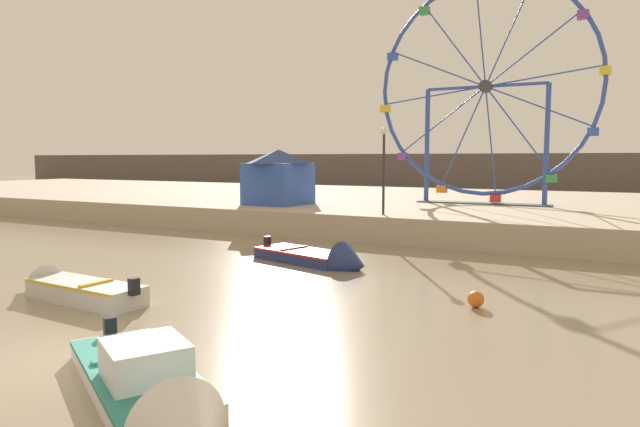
# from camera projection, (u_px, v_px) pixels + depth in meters

# --- Properties ---
(ground_plane) EXTENTS (240.00, 240.00, 0.00)m
(ground_plane) POSITION_uv_depth(u_px,v_px,m) (54.00, 361.00, 10.89)
(ground_plane) COLOR gray
(quay_promenade) EXTENTS (110.00, 25.99, 1.27)m
(quay_promenade) POSITION_uv_depth(u_px,v_px,m) (452.00, 208.00, 36.91)
(quay_promenade) COLOR #B7A88E
(quay_promenade) RESTS_ON ground_plane
(distant_town_skyline) EXTENTS (140.00, 3.00, 4.40)m
(distant_town_skyline) POSITION_uv_depth(u_px,v_px,m) (508.00, 176.00, 55.34)
(distant_town_skyline) COLOR #564C47
(distant_town_skyline) RESTS_ON ground_plane
(motorboat_navy_blue) EXTENTS (5.24, 2.86, 1.50)m
(motorboat_navy_blue) POSITION_uv_depth(u_px,v_px,m) (323.00, 259.00, 20.68)
(motorboat_navy_blue) COLOR navy
(motorboat_navy_blue) RESTS_ON ground_plane
(motorboat_white_red_stripe) EXTENTS (5.45, 4.04, 1.51)m
(motorboat_white_red_stripe) POSITION_uv_depth(u_px,v_px,m) (156.00, 397.00, 8.63)
(motorboat_white_red_stripe) COLOR silver
(motorboat_white_red_stripe) RESTS_ON ground_plane
(motorboat_pale_grey) EXTENTS (4.95, 1.45, 1.17)m
(motorboat_pale_grey) POSITION_uv_depth(u_px,v_px,m) (69.00, 288.00, 15.75)
(motorboat_pale_grey) COLOR silver
(motorboat_pale_grey) RESTS_ON ground_plane
(ferris_wheel_blue_frame) EXTENTS (12.77, 1.20, 13.02)m
(ferris_wheel_blue_frame) POSITION_uv_depth(u_px,v_px,m) (485.00, 90.00, 32.10)
(ferris_wheel_blue_frame) COLOR #334CA8
(ferris_wheel_blue_frame) RESTS_ON quay_promenade
(carnival_booth_blue_tent) EXTENTS (3.42, 3.81, 3.16)m
(carnival_booth_blue_tent) POSITION_uv_depth(u_px,v_px,m) (278.00, 176.00, 32.46)
(carnival_booth_blue_tent) COLOR #3356B7
(carnival_booth_blue_tent) RESTS_ON quay_promenade
(promenade_lamp_near) EXTENTS (0.32, 0.32, 4.07)m
(promenade_lamp_near) POSITION_uv_depth(u_px,v_px,m) (384.00, 158.00, 26.30)
(promenade_lamp_near) COLOR #2D2D33
(promenade_lamp_near) RESTS_ON quay_promenade
(mooring_buoy_orange) EXTENTS (0.44, 0.44, 0.44)m
(mooring_buoy_orange) POSITION_uv_depth(u_px,v_px,m) (476.00, 299.00, 14.79)
(mooring_buoy_orange) COLOR orange
(mooring_buoy_orange) RESTS_ON ground_plane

